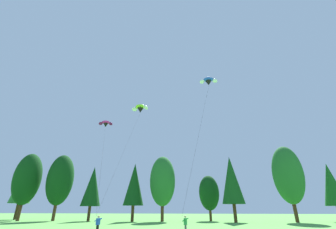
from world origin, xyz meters
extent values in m
cylinder|color=#472D19|center=(-35.68, 49.80, 1.74)|extent=(0.64, 0.64, 3.49)
cone|color=#2D7033|center=(-35.68, 49.80, 8.45)|extent=(4.55, 4.55, 9.92)
cylinder|color=#472D19|center=(-30.47, 44.21, 1.72)|extent=(0.64, 0.64, 3.45)
ellipsoid|color=#0F3D14|center=(-30.47, 44.21, 8.35)|extent=(5.51, 5.51, 10.79)
cylinder|color=#472D19|center=(-23.43, 45.25, 1.69)|extent=(0.63, 0.63, 3.38)
ellipsoid|color=#0F3D14|center=(-23.43, 45.25, 8.19)|extent=(5.44, 5.44, 10.58)
cylinder|color=#472D19|center=(-15.80, 45.10, 1.39)|extent=(0.58, 0.58, 2.78)
cone|color=#0F3D14|center=(-15.80, 45.10, 6.74)|extent=(3.95, 3.95, 7.92)
cylinder|color=#472D19|center=(-6.66, 44.62, 1.44)|extent=(0.59, 0.59, 2.89)
cone|color=#0F3D14|center=(-6.66, 44.62, 7.00)|extent=(4.04, 4.04, 8.22)
cylinder|color=#472D19|center=(-0.98, 45.83, 1.59)|extent=(0.61, 0.61, 3.18)
ellipsoid|color=#236628|center=(-0.98, 45.83, 7.70)|extent=(5.22, 5.22, 9.95)
cylinder|color=#472D19|center=(8.56, 49.23, 1.12)|extent=(0.53, 0.53, 2.25)
ellipsoid|color=#0F3D14|center=(8.56, 49.23, 5.45)|extent=(4.22, 4.22, 7.04)
cylinder|color=#472D19|center=(12.80, 44.55, 1.56)|extent=(0.61, 0.61, 3.12)
cone|color=#144719|center=(12.80, 44.55, 7.57)|extent=(4.24, 4.24, 8.89)
cylinder|color=#472D19|center=(23.89, 45.73, 1.76)|extent=(0.65, 0.65, 3.53)
ellipsoid|color=#236628|center=(23.89, 45.73, 8.55)|extent=(5.60, 5.60, 11.04)
cone|color=#19561E|center=(32.36, 47.64, 6.80)|extent=(3.97, 3.97, 7.98)
cube|color=blue|center=(-3.91, 22.03, 1.14)|extent=(0.34, 0.43, 0.60)
sphere|color=tan|center=(-3.91, 22.03, 1.58)|extent=(0.22, 0.22, 0.22)
cylinder|color=blue|center=(-3.98, 21.80, 1.30)|extent=(0.53, 0.24, 0.35)
cylinder|color=blue|center=(-3.83, 22.26, 1.30)|extent=(0.53, 0.24, 0.35)
cube|color=#2D8E47|center=(4.72, 23.05, 1.14)|extent=(0.33, 0.43, 0.60)
sphere|color=tan|center=(4.72, 23.05, 1.58)|extent=(0.22, 0.22, 0.22)
cylinder|color=#2D8E47|center=(4.65, 22.81, 1.30)|extent=(0.53, 0.22, 0.35)
cylinder|color=#2D8E47|center=(4.78, 23.28, 1.30)|extent=(0.53, 0.22, 0.35)
ellipsoid|color=#93D633|center=(-4.98, 39.72, 22.04)|extent=(2.37, 1.97, 0.95)
ellipsoid|color=white|center=(-3.70, 39.43, 21.67)|extent=(1.28, 1.48, 1.15)
ellipsoid|color=white|center=(-6.25, 40.01, 21.67)|extent=(1.45, 1.51, 1.15)
cone|color=black|center=(-4.94, 39.86, 21.24)|extent=(1.41, 1.41, 1.00)
cylinder|color=black|center=(-4.59, 31.00, 11.18)|extent=(0.72, 17.74, 19.12)
ellipsoid|color=blue|center=(9.25, 36.12, 25.37)|extent=(1.95, 1.12, 1.03)
ellipsoid|color=white|center=(10.48, 36.12, 25.03)|extent=(1.21, 0.97, 1.18)
ellipsoid|color=white|center=(8.02, 36.12, 25.03)|extent=(1.21, 0.97, 1.18)
cone|color=black|center=(9.25, 36.22, 24.62)|extent=(1.10, 1.10, 0.94)
cylinder|color=black|center=(6.82, 29.68, 12.88)|extent=(4.89, 13.09, 22.53)
ellipsoid|color=#D12893|center=(-12.25, 39.95, 18.97)|extent=(1.79, 1.28, 0.88)
ellipsoid|color=#66144C|center=(-11.24, 40.15, 18.68)|extent=(1.08, 0.98, 1.01)
ellipsoid|color=#66144C|center=(-13.26, 39.76, 18.68)|extent=(0.93, 0.98, 1.01)
cone|color=black|center=(-12.26, 40.04, 18.33)|extent=(1.08, 1.08, 0.79)
cylinder|color=black|center=(-8.25, 31.09, 9.78)|extent=(8.04, 17.92, 16.33)
camera|label=1|loc=(5.98, -1.31, 2.31)|focal=23.64mm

